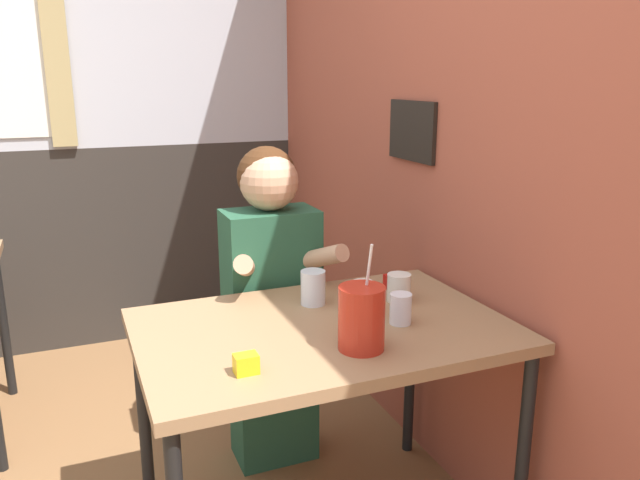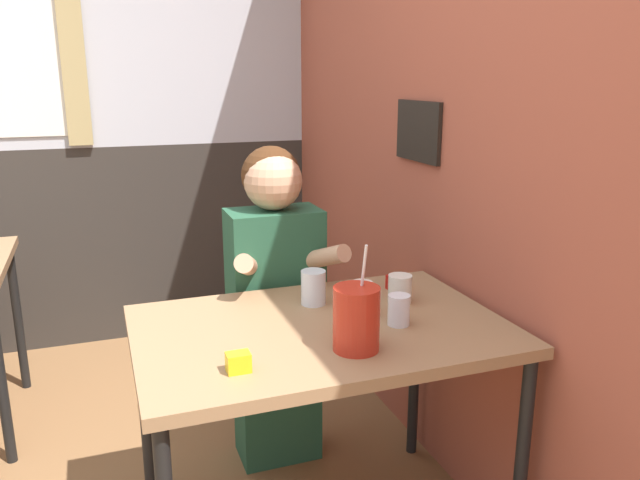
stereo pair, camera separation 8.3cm
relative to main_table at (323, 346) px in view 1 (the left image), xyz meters
name	(u,v)px [view 1 (the left image)]	position (x,y,z in m)	size (l,w,h in m)	color
brick_wall_right	(388,105)	(0.60, 0.74, 0.67)	(0.08, 4.33, 2.70)	#9E4C38
back_wall	(17,99)	(-0.86, 1.93, 0.68)	(5.83, 0.09, 2.70)	silver
main_table	(323,346)	(0.00, 0.00, 0.00)	(1.10, 0.74, 0.75)	#93704C
person_seated	(272,300)	(0.00, 0.50, -0.02)	(0.42, 0.41, 1.23)	#235138
cocktail_pitcher	(362,318)	(0.03, -0.19, 0.16)	(0.13, 0.13, 0.30)	#B22819
glass_near_pitcher	(401,309)	(0.22, -0.08, 0.12)	(0.07, 0.07, 0.09)	silver
glass_center	(399,288)	(0.31, 0.10, 0.11)	(0.08, 0.08, 0.09)	silver
glass_far_side	(363,297)	(0.15, 0.04, 0.12)	(0.07, 0.07, 0.10)	silver
glass_by_brick	(313,288)	(0.04, 0.18, 0.12)	(0.08, 0.08, 0.11)	silver
condiment_ketchup	(393,282)	(0.35, 0.21, 0.09)	(0.06, 0.04, 0.05)	#B7140F
condiment_mustard	(246,364)	(-0.30, -0.21, 0.09)	(0.06, 0.04, 0.05)	yellow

